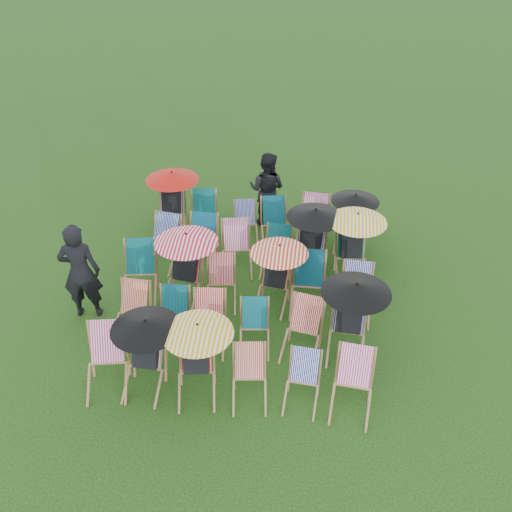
# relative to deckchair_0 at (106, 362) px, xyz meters

# --- Properties ---
(ground) EXTENTS (100.00, 100.00, 0.00)m
(ground) POSITION_rel_deckchair_0_xyz_m (1.90, 2.29, -0.50)
(ground) COLOR black
(ground) RESTS_ON ground
(deckchair_0) EXTENTS (0.83, 1.03, 1.01)m
(deckchair_0) POSITION_rel_deckchair_0_xyz_m (0.00, 0.00, 0.00)
(deckchair_0) COLOR #9C6E48
(deckchair_0) RESTS_ON ground
(deckchair_1) EXTENTS (1.10, 1.15, 1.31)m
(deckchair_1) POSITION_rel_deckchair_0_xyz_m (0.62, 0.08, 0.19)
(deckchair_1) COLOR #9C6E48
(deckchair_1) RESTS_ON ground
(deckchair_2) EXTENTS (1.11, 1.20, 1.32)m
(deckchair_2) POSITION_rel_deckchair_0_xyz_m (1.46, 0.08, 0.19)
(deckchair_2) COLOR #9C6E48
(deckchair_2) RESTS_ON ground
(deckchair_3) EXTENTS (0.67, 0.85, 0.85)m
(deckchair_3) POSITION_rel_deckchair_0_xyz_m (2.29, 0.02, -0.08)
(deckchair_3) COLOR #9C6E48
(deckchair_3) RESTS_ON ground
(deckchair_4) EXTENTS (0.60, 0.79, 0.81)m
(deckchair_4) POSITION_rel_deckchair_0_xyz_m (3.12, 0.05, -0.10)
(deckchair_4) COLOR #9C6E48
(deckchair_4) RESTS_ON ground
(deckchair_5) EXTENTS (0.71, 0.93, 0.95)m
(deckchair_5) POSITION_rel_deckchair_0_xyz_m (3.88, 0.03, -0.03)
(deckchair_5) COLOR #9C6E48
(deckchair_5) RESTS_ON ground
(deckchair_6) EXTENTS (0.64, 0.87, 0.91)m
(deckchair_6) POSITION_rel_deckchair_0_xyz_m (0.00, 1.26, -0.05)
(deckchair_6) COLOR #9C6E48
(deckchair_6) RESTS_ON ground
(deckchair_7) EXTENTS (0.64, 0.85, 0.88)m
(deckchair_7) POSITION_rel_deckchair_0_xyz_m (0.77, 1.24, -0.06)
(deckchair_7) COLOR #9C6E48
(deckchair_7) RESTS_ON ground
(deckchair_8) EXTENTS (0.69, 0.91, 0.93)m
(deckchair_8) POSITION_rel_deckchair_0_xyz_m (1.42, 1.14, -0.04)
(deckchair_8) COLOR #9C6E48
(deckchair_8) RESTS_ON ground
(deckchair_9) EXTENTS (0.63, 0.81, 0.82)m
(deckchair_9) POSITION_rel_deckchair_0_xyz_m (2.22, 1.19, -0.09)
(deckchair_9) COLOR #9C6E48
(deckchair_9) RESTS_ON ground
(deckchair_10) EXTENTS (0.78, 0.97, 0.94)m
(deckchair_10) POSITION_rel_deckchair_0_xyz_m (3.05, 1.17, -0.03)
(deckchair_10) COLOR #9C6E48
(deckchair_10) RESTS_ON ground
(deckchair_11) EXTENTS (1.17, 1.23, 1.39)m
(deckchair_11) POSITION_rel_deckchair_0_xyz_m (3.83, 1.30, 0.23)
(deckchair_11) COLOR #9C6E48
(deckchair_11) RESTS_ON ground
(deckchair_12) EXTENTS (0.82, 1.03, 1.02)m
(deckchair_12) POSITION_rel_deckchair_0_xyz_m (-0.17, 2.35, 0.01)
(deckchair_12) COLOR #9C6E48
(deckchair_12) RESTS_ON ground
(deckchair_13) EXTENTS (1.20, 1.27, 1.42)m
(deckchair_13) POSITION_rel_deckchair_0_xyz_m (0.72, 2.35, 0.25)
(deckchair_13) COLOR #9C6E48
(deckchair_13) RESTS_ON ground
(deckchair_14) EXTENTS (0.69, 0.89, 0.88)m
(deckchair_14) POSITION_rel_deckchair_0_xyz_m (1.43, 2.32, -0.06)
(deckchair_14) COLOR #9C6E48
(deckchair_14) RESTS_ON ground
(deckchair_15) EXTENTS (1.08, 1.15, 1.28)m
(deckchair_15) POSITION_rel_deckchair_0_xyz_m (2.45, 2.42, 0.17)
(deckchair_15) COLOR #9C6E48
(deckchair_15) RESTS_ON ground
(deckchair_16) EXTENTS (0.69, 0.96, 1.02)m
(deckchair_16) POSITION_rel_deckchair_0_xyz_m (3.08, 2.38, 0.01)
(deckchair_16) COLOR #9C6E48
(deckchair_16) RESTS_ON ground
(deckchair_17) EXTENTS (0.66, 0.89, 0.94)m
(deckchair_17) POSITION_rel_deckchair_0_xyz_m (3.97, 2.28, -0.03)
(deckchair_17) COLOR #9C6E48
(deckchair_17) RESTS_ON ground
(deckchair_18) EXTENTS (0.78, 1.00, 0.99)m
(deckchair_18) POSITION_rel_deckchair_0_xyz_m (-0.02, 3.43, -0.01)
(deckchair_18) COLOR #9C6E48
(deckchair_18) RESTS_ON ground
(deckchair_19) EXTENTS (0.66, 0.91, 0.98)m
(deckchair_19) POSITION_rel_deckchair_0_xyz_m (0.79, 3.55, -0.01)
(deckchair_19) COLOR #9C6E48
(deckchair_19) RESTS_ON ground
(deckchair_20) EXTENTS (0.80, 1.00, 0.97)m
(deckchair_20) POSITION_rel_deckchair_0_xyz_m (1.55, 3.45, -0.02)
(deckchair_20) COLOR #9C6E48
(deckchair_20) RESTS_ON ground
(deckchair_21) EXTENTS (0.66, 0.87, 0.90)m
(deckchair_21) POSITION_rel_deckchair_0_xyz_m (2.37, 3.47, -0.06)
(deckchair_21) COLOR #9C6E48
(deckchair_21) RESTS_ON ground
(deckchair_22) EXTENTS (1.16, 1.23, 1.38)m
(deckchair_22) POSITION_rel_deckchair_0_xyz_m (3.05, 3.62, 0.22)
(deckchair_22) COLOR #9C6E48
(deckchair_22) RESTS_ON ground
(deckchair_23) EXTENTS (1.17, 1.25, 1.39)m
(deckchair_23) POSITION_rel_deckchair_0_xyz_m (3.90, 3.52, 0.23)
(deckchair_23) COLOR #9C6E48
(deckchair_23) RESTS_ON ground
(deckchair_24) EXTENTS (1.18, 1.26, 1.40)m
(deckchair_24) POSITION_rel_deckchair_0_xyz_m (-0.14, 4.78, 0.23)
(deckchair_24) COLOR #9C6E48
(deckchair_24) RESTS_ON ground
(deckchair_25) EXTENTS (0.78, 0.97, 0.94)m
(deckchair_25) POSITION_rel_deckchair_0_xyz_m (0.63, 4.66, -0.03)
(deckchair_25) COLOR #9C6E48
(deckchair_25) RESTS_ON ground
(deckchair_26) EXTENTS (0.69, 0.85, 0.83)m
(deckchair_26) POSITION_rel_deckchair_0_xyz_m (1.58, 4.55, -0.09)
(deckchair_26) COLOR #9C6E48
(deckchair_26) RESTS_ON ground
(deckchair_27) EXTENTS (0.77, 0.96, 0.94)m
(deckchair_27) POSITION_rel_deckchair_0_xyz_m (2.23, 4.56, -0.04)
(deckchair_27) COLOR #9C6E48
(deckchair_27) RESTS_ON ground
(deckchair_28) EXTENTS (0.76, 1.00, 1.02)m
(deckchair_28) POSITION_rel_deckchair_0_xyz_m (3.06, 4.62, 0.01)
(deckchair_28) COLOR #9C6E48
(deckchair_28) RESTS_ON ground
(deckchair_29) EXTENTS (1.04, 1.09, 1.23)m
(deckchair_29) POSITION_rel_deckchair_0_xyz_m (3.87, 4.61, 0.15)
(deckchair_29) COLOR #9C6E48
(deckchair_29) RESTS_ON ground
(person_left) EXTENTS (0.79, 0.59, 1.96)m
(person_left) POSITION_rel_deckchair_0_xyz_m (-0.99, 1.65, 0.48)
(person_left) COLOR black
(person_left) RESTS_ON ground
(person_rear) EXTENTS (0.99, 0.84, 1.78)m
(person_rear) POSITION_rel_deckchair_0_xyz_m (1.96, 5.31, 0.38)
(person_rear) COLOR black
(person_rear) RESTS_ON ground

